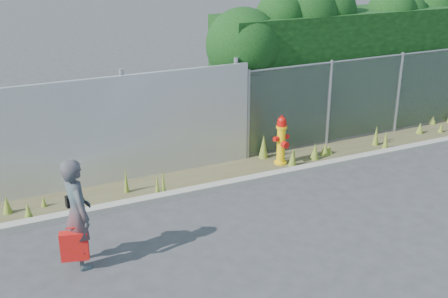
% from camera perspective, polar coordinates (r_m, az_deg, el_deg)
% --- Properties ---
extents(ground, '(80.00, 80.00, 0.00)m').
position_cam_1_polar(ground, '(9.88, 5.11, -7.80)').
color(ground, '#343436').
rests_on(ground, ground).
extents(curb, '(16.00, 0.22, 0.12)m').
position_cam_1_polar(curb, '(11.27, 0.51, -3.57)').
color(curb, gray).
rests_on(curb, ground).
extents(weed_strip, '(16.00, 1.33, 0.55)m').
position_cam_1_polar(weed_strip, '(11.75, -0.71, -2.22)').
color(weed_strip, '#484229').
rests_on(weed_strip, ground).
extents(corrugated_fence, '(8.50, 0.21, 2.30)m').
position_cam_1_polar(corrugated_fence, '(11.11, -17.56, 0.84)').
color(corrugated_fence, '#B6B8BD').
rests_on(corrugated_fence, ground).
extents(chainlink_fence, '(6.50, 0.07, 2.05)m').
position_cam_1_polar(chainlink_fence, '(14.09, 14.11, 5.07)').
color(chainlink_fence, gray).
rests_on(chainlink_fence, ground).
extents(hedge, '(7.72, 1.95, 3.75)m').
position_cam_1_polar(hedge, '(14.67, 12.20, 9.71)').
color(hedge, black).
rests_on(hedge, ground).
extents(fire_hydrant, '(0.38, 0.34, 1.12)m').
position_cam_1_polar(fire_hydrant, '(12.24, 5.84, 0.82)').
color(fire_hydrant, yellow).
rests_on(fire_hydrant, ground).
extents(woman, '(0.48, 0.68, 1.73)m').
position_cam_1_polar(woman, '(8.65, -14.66, -6.37)').
color(woman, '#0F5C61').
rests_on(woman, ground).
extents(red_tote_bag, '(0.41, 0.15, 0.53)m').
position_cam_1_polar(red_tote_bag, '(8.71, -14.96, -9.48)').
color(red_tote_bag, '#AD1A09').
extents(black_shoulder_bag, '(0.23, 0.10, 0.17)m').
position_cam_1_polar(black_shoulder_bag, '(8.72, -15.04, -5.07)').
color(black_shoulder_bag, black).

